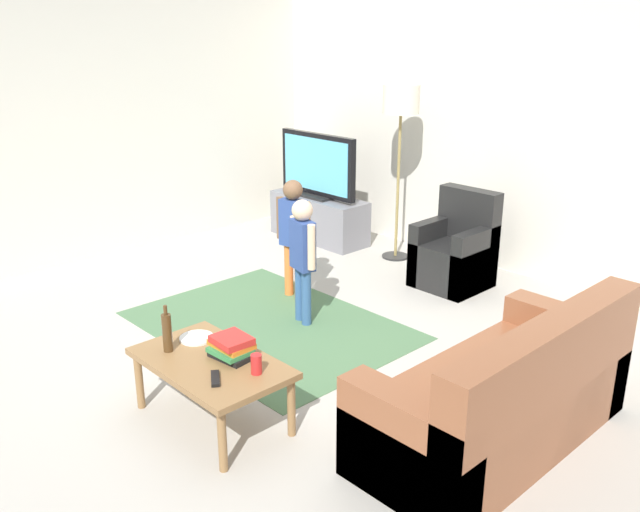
# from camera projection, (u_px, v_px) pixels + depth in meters

# --- Properties ---
(ground) EXTENTS (7.80, 7.80, 0.00)m
(ground) POSITION_uv_depth(u_px,v_px,m) (261.00, 357.00, 5.02)
(ground) COLOR #B2ADA3
(wall_back) EXTENTS (6.00, 0.12, 2.70)m
(wall_back) POSITION_uv_depth(u_px,v_px,m) (500.00, 132.00, 6.53)
(wall_back) COLOR silver
(wall_back) RESTS_ON ground
(wall_left) EXTENTS (0.12, 6.00, 2.70)m
(wall_left) POSITION_uv_depth(u_px,v_px,m) (66.00, 130.00, 6.64)
(wall_left) COLOR silver
(wall_left) RESTS_ON ground
(area_rug) EXTENTS (2.20, 1.60, 0.01)m
(area_rug) POSITION_uv_depth(u_px,v_px,m) (270.00, 325.00, 5.54)
(area_rug) COLOR #4C724C
(area_rug) RESTS_ON ground
(tv_stand) EXTENTS (1.20, 0.44, 0.50)m
(tv_stand) POSITION_uv_depth(u_px,v_px,m) (319.00, 218.00, 7.68)
(tv_stand) COLOR slate
(tv_stand) RESTS_ON ground
(tv) EXTENTS (1.10, 0.28, 0.71)m
(tv) POSITION_uv_depth(u_px,v_px,m) (317.00, 166.00, 7.47)
(tv) COLOR black
(tv) RESTS_ON tv_stand
(couch) EXTENTS (0.80, 1.80, 0.86)m
(couch) POSITION_uv_depth(u_px,v_px,m) (507.00, 401.00, 3.89)
(couch) COLOR brown
(couch) RESTS_ON ground
(armchair) EXTENTS (0.60, 0.60, 0.90)m
(armchair) POSITION_uv_depth(u_px,v_px,m) (457.00, 254.00, 6.32)
(armchair) COLOR black
(armchair) RESTS_ON ground
(floor_lamp) EXTENTS (0.36, 0.36, 1.78)m
(floor_lamp) POSITION_uv_depth(u_px,v_px,m) (401.00, 109.00, 6.66)
(floor_lamp) COLOR #262626
(floor_lamp) RESTS_ON ground
(child_near_tv) EXTENTS (0.35, 0.17, 1.07)m
(child_near_tv) POSITION_uv_depth(u_px,v_px,m) (293.00, 228.00, 5.93)
(child_near_tv) COLOR orange
(child_near_tv) RESTS_ON ground
(child_center) EXTENTS (0.34, 0.17, 1.04)m
(child_center) POSITION_uv_depth(u_px,v_px,m) (303.00, 250.00, 5.41)
(child_center) COLOR #33598C
(child_center) RESTS_ON ground
(coffee_table) EXTENTS (1.00, 0.60, 0.42)m
(coffee_table) POSITION_uv_depth(u_px,v_px,m) (211.00, 367.00, 4.10)
(coffee_table) COLOR olive
(coffee_table) RESTS_ON ground
(book_stack) EXTENTS (0.29, 0.22, 0.14)m
(book_stack) POSITION_uv_depth(u_px,v_px,m) (231.00, 347.00, 4.10)
(book_stack) COLOR black
(book_stack) RESTS_ON coffee_table
(bottle) EXTENTS (0.06, 0.06, 0.31)m
(bottle) POSITION_uv_depth(u_px,v_px,m) (167.00, 332.00, 4.16)
(bottle) COLOR #4C3319
(bottle) RESTS_ON coffee_table
(tv_remote) EXTENTS (0.17, 0.13, 0.02)m
(tv_remote) POSITION_uv_depth(u_px,v_px,m) (215.00, 379.00, 3.85)
(tv_remote) COLOR black
(tv_remote) RESTS_ON coffee_table
(soda_can) EXTENTS (0.07, 0.07, 0.12)m
(soda_can) POSITION_uv_depth(u_px,v_px,m) (256.00, 364.00, 3.91)
(soda_can) COLOR red
(soda_can) RESTS_ON coffee_table
(plate) EXTENTS (0.22, 0.22, 0.02)m
(plate) POSITION_uv_depth(u_px,v_px,m) (197.00, 338.00, 4.35)
(plate) COLOR white
(plate) RESTS_ON coffee_table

